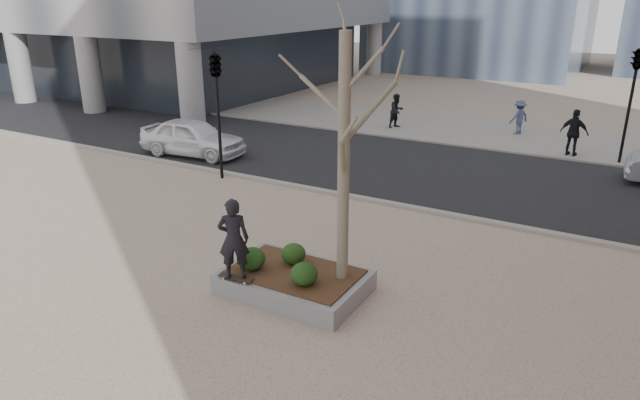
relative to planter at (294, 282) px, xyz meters
The scene contains 17 objects.
ground 1.02m from the planter, behind, with size 120.00×120.00×0.00m, color tan.
street 10.05m from the planter, 95.71° to the left, with size 60.00×8.00×0.02m, color black.
far_sidewalk 17.03m from the planter, 93.37° to the left, with size 60.00×6.00×0.02m, color gray.
planter is the anchor object (origin of this frame).
planter_mulch 0.25m from the planter, ahead, with size 2.70×1.70×0.04m, color #382314.
sycamore_tree 3.71m from the planter, 16.70° to the left, with size 2.80×2.80×6.60m, color gray, non-canonical shape.
shrub_left 1.05m from the planter, 158.25° to the right, with size 0.58×0.58×0.49m, color #1D3C13.
shrub_middle 0.64m from the planter, 123.91° to the left, with size 0.54×0.54×0.46m, color #163410.
shrub_right 0.80m from the planter, 38.83° to the right, with size 0.56×0.56×0.48m, color #173C13.
skateboard 1.28m from the planter, 135.50° to the right, with size 0.78×0.20×0.07m, color black, non-canonical shape.
skateboarder 1.72m from the planter, 135.50° to the right, with size 0.64×0.42×1.74m, color black.
police_car 11.92m from the planter, 141.74° to the left, with size 1.73×4.29×1.46m, color white.
pedestrian_a 16.56m from the planter, 104.84° to the left, with size 0.78×0.61×1.60m, color black.
pedestrian_b 17.54m from the planter, 86.34° to the left, with size 1.00×0.57×1.55m, color #404D74.
pedestrian_c 15.22m from the planter, 75.68° to the left, with size 1.08×0.45×1.84m, color black.
traffic_light_near 8.82m from the planter, 139.25° to the left, with size 0.60×2.48×4.50m, color black, non-canonical shape.
traffic_light_far 15.73m from the planter, 69.36° to the left, with size 0.60×2.48×4.50m, color black, non-canonical shape.
Camera 1 is at (6.90, -9.27, 6.13)m, focal length 32.00 mm.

